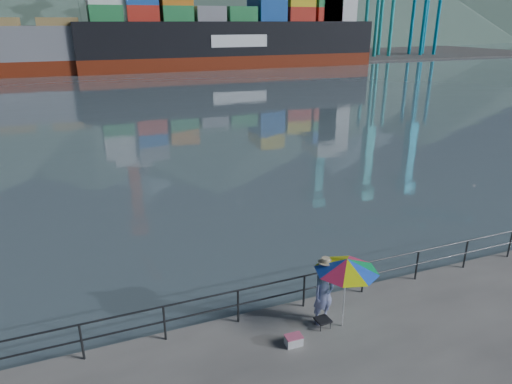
# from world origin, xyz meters

# --- Properties ---
(harbor_water) EXTENTS (500.00, 280.00, 0.00)m
(harbor_water) POSITION_xyz_m (0.00, 130.00, 0.00)
(harbor_water) COLOR #50636C
(harbor_water) RESTS_ON ground
(far_dock) EXTENTS (200.00, 40.00, 0.40)m
(far_dock) POSITION_xyz_m (10.00, 93.00, 0.00)
(far_dock) COLOR #514F4C
(far_dock) RESTS_ON ground
(guardrail) EXTENTS (22.00, 0.06, 1.03)m
(guardrail) POSITION_xyz_m (0.00, 1.70, 0.52)
(guardrail) COLOR #2D3033
(guardrail) RESTS_ON ground
(container_stacks) EXTENTS (58.00, 5.40, 7.80)m
(container_stacks) POSITION_xyz_m (33.16, 93.22, 3.09)
(container_stacks) COLOR orange
(container_stacks) RESTS_ON ground
(fisherman) EXTENTS (0.74, 0.56, 1.82)m
(fisherman) POSITION_xyz_m (1.15, 0.87, 0.91)
(fisherman) COLOR navy
(fisherman) RESTS_ON ground
(beach_umbrella) EXTENTS (1.88, 1.88, 2.05)m
(beach_umbrella) POSITION_xyz_m (1.56, 0.50, 1.88)
(beach_umbrella) COLOR white
(beach_umbrella) RESTS_ON ground
(folding_stool) EXTENTS (0.40, 0.40, 0.25)m
(folding_stool) POSITION_xyz_m (1.04, 0.65, 0.13)
(folding_stool) COLOR black
(folding_stool) RESTS_ON ground
(cooler_bag) EXTENTS (0.43, 0.29, 0.24)m
(cooler_bag) POSITION_xyz_m (-0.01, 0.29, 0.12)
(cooler_bag) COLOR silver
(cooler_bag) RESTS_ON ground
(fishing_rod) EXTENTS (0.19, 1.71, 1.21)m
(fishing_rod) POSITION_xyz_m (0.85, 1.85, 0.00)
(fishing_rod) COLOR black
(fishing_rod) RESTS_ON ground
(bulk_carrier) EXTENTS (51.73, 8.95, 14.50)m
(bulk_carrier) POSITION_xyz_m (-10.72, 73.83, 4.12)
(bulk_carrier) COLOR maroon
(bulk_carrier) RESTS_ON ground
(container_ship) EXTENTS (52.93, 8.82, 18.10)m
(container_ship) POSITION_xyz_m (24.62, 73.07, 5.90)
(container_ship) COLOR maroon
(container_ship) RESTS_ON ground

